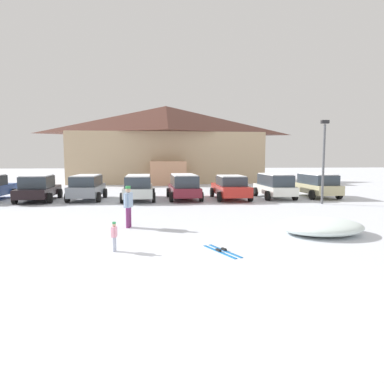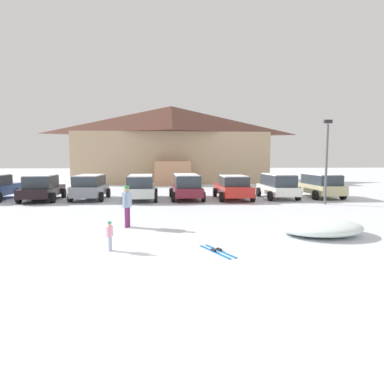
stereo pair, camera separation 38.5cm
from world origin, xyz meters
name	(u,v)px [view 1 (the left image)]	position (x,y,z in m)	size (l,w,h in m)	color
ground	(166,269)	(0.00, 0.00, 0.00)	(160.00, 160.00, 0.00)	silver
ski_lodge	(166,143)	(0.64, 31.60, 4.38)	(21.38, 11.50, 8.64)	tan
parked_black_sedan	(38,188)	(-7.91, 14.24, 0.84)	(2.43, 4.59, 1.67)	black
parked_grey_wagon	(87,187)	(-4.89, 14.43, 0.89)	(2.14, 4.01, 1.65)	slate
parked_silver_wagon	(138,187)	(-1.52, 14.07, 0.89)	(2.25, 4.63, 1.64)	silver
parked_maroon_van	(184,186)	(1.46, 14.21, 0.90)	(2.26, 4.57, 1.68)	maroon
parked_red_sedan	(230,187)	(4.58, 14.05, 0.82)	(2.25, 4.66, 1.60)	red
parked_white_suv	(275,185)	(7.70, 14.30, 0.90)	(2.15, 4.25, 1.68)	white
parked_beige_suv	(317,185)	(10.81, 14.50, 0.89)	(2.24, 4.17, 1.66)	tan
skier_adult_in_blue_parka	(128,204)	(-1.38, 5.25, 0.94)	(0.34, 0.60, 1.67)	#762E65
skier_child_in_pink_snowsuit	(114,235)	(-1.49, 1.76, 0.50)	(0.16, 0.33, 0.89)	#A6AEC5
pair_of_skis	(222,251)	(1.70, 1.44, 0.02)	(0.95, 1.61, 0.08)	blue
lamp_post	(324,157)	(9.60, 11.22, 2.83)	(0.44, 0.24, 4.98)	#515459
plowed_snow_pile	(320,226)	(5.70, 3.44, 0.28)	(3.13, 2.51, 0.57)	white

